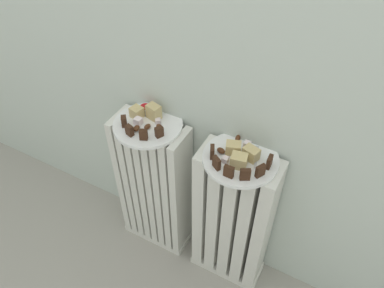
% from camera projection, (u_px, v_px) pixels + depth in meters
% --- Properties ---
extents(radiator_left, '(0.29, 0.13, 0.65)m').
position_uv_depth(radiator_left, '(155.00, 187.00, 1.50)').
color(radiator_left, silver).
rests_on(radiator_left, ground_plane).
extents(radiator_right, '(0.29, 0.13, 0.65)m').
position_uv_depth(radiator_right, '(232.00, 221.00, 1.38)').
color(radiator_right, silver).
rests_on(radiator_right, ground_plane).
extents(plate_left, '(0.24, 0.24, 0.01)m').
position_uv_depth(plate_left, '(148.00, 125.00, 1.27)').
color(plate_left, white).
rests_on(plate_left, radiator_left).
extents(plate_right, '(0.24, 0.24, 0.01)m').
position_uv_depth(plate_right, '(241.00, 159.00, 1.15)').
color(plate_right, white).
rests_on(plate_right, radiator_right).
extents(dark_cake_slice_left_0, '(0.03, 0.03, 0.04)m').
position_uv_depth(dark_cake_slice_left_0, '(124.00, 121.00, 1.24)').
color(dark_cake_slice_left_0, '#382114').
rests_on(dark_cake_slice_left_0, plate_left).
extents(dark_cake_slice_left_1, '(0.03, 0.02, 0.04)m').
position_uv_depth(dark_cake_slice_left_1, '(130.00, 130.00, 1.21)').
color(dark_cake_slice_left_1, '#382114').
rests_on(dark_cake_slice_left_1, plate_left).
extents(dark_cake_slice_left_2, '(0.03, 0.03, 0.04)m').
position_uv_depth(dark_cake_slice_left_2, '(143.00, 135.00, 1.19)').
color(dark_cake_slice_left_2, '#382114').
rests_on(dark_cake_slice_left_2, plate_left).
extents(dark_cake_slice_left_3, '(0.03, 0.03, 0.04)m').
position_uv_depth(dark_cake_slice_left_3, '(159.00, 132.00, 1.20)').
color(dark_cake_slice_left_3, '#382114').
rests_on(dark_cake_slice_left_3, plate_left).
extents(marble_cake_slice_left_0, '(0.05, 0.04, 0.04)m').
position_uv_depth(marble_cake_slice_left_0, '(137.00, 112.00, 1.28)').
color(marble_cake_slice_left_0, tan).
rests_on(marble_cake_slice_left_0, plate_left).
extents(marble_cake_slice_left_1, '(0.05, 0.04, 0.05)m').
position_uv_depth(marble_cake_slice_left_1, '(154.00, 112.00, 1.27)').
color(marble_cake_slice_left_1, tan).
rests_on(marble_cake_slice_left_1, plate_left).
extents(turkish_delight_left_0, '(0.03, 0.03, 0.02)m').
position_uv_depth(turkish_delight_left_0, '(158.00, 121.00, 1.26)').
color(turkish_delight_left_0, white).
rests_on(turkish_delight_left_0, plate_left).
extents(turkish_delight_left_1, '(0.02, 0.02, 0.02)m').
position_uv_depth(turkish_delight_left_1, '(138.00, 121.00, 1.25)').
color(turkish_delight_left_1, white).
rests_on(turkish_delight_left_1, plate_left).
extents(medjool_date_left_0, '(0.02, 0.03, 0.02)m').
position_uv_depth(medjool_date_left_0, '(137.00, 128.00, 1.23)').
color(medjool_date_left_0, '#4C2814').
rests_on(medjool_date_left_0, plate_left).
extents(medjool_date_left_1, '(0.03, 0.03, 0.02)m').
position_uv_depth(medjool_date_left_1, '(159.00, 127.00, 1.24)').
color(medjool_date_left_1, '#4C2814').
rests_on(medjool_date_left_1, plate_left).
extents(medjool_date_left_2, '(0.02, 0.03, 0.02)m').
position_uv_depth(medjool_date_left_2, '(147.00, 127.00, 1.24)').
color(medjool_date_left_2, '#4C2814').
rests_on(medjool_date_left_2, plate_left).
extents(jam_bowl_left, '(0.05, 0.05, 0.02)m').
position_uv_depth(jam_bowl_left, '(145.00, 109.00, 1.30)').
color(jam_bowl_left, white).
rests_on(jam_bowl_left, plate_left).
extents(dark_cake_slice_right_0, '(0.02, 0.03, 0.04)m').
position_uv_depth(dark_cake_slice_right_0, '(212.00, 152.00, 1.13)').
color(dark_cake_slice_right_0, '#382114').
rests_on(dark_cake_slice_right_0, plate_right).
extents(dark_cake_slice_right_1, '(0.03, 0.03, 0.04)m').
position_uv_depth(dark_cake_slice_right_1, '(217.00, 163.00, 1.10)').
color(dark_cake_slice_right_1, '#382114').
rests_on(dark_cake_slice_right_1, plate_right).
extents(dark_cake_slice_right_2, '(0.03, 0.01, 0.04)m').
position_uv_depth(dark_cake_slice_right_2, '(229.00, 172.00, 1.08)').
color(dark_cake_slice_right_2, '#382114').
rests_on(dark_cake_slice_right_2, plate_right).
extents(dark_cake_slice_right_3, '(0.03, 0.03, 0.04)m').
position_uv_depth(dark_cake_slice_right_3, '(245.00, 175.00, 1.07)').
color(dark_cake_slice_right_3, '#382114').
rests_on(dark_cake_slice_right_3, plate_right).
extents(dark_cake_slice_right_4, '(0.03, 0.03, 0.04)m').
position_uv_depth(dark_cake_slice_right_4, '(260.00, 171.00, 1.08)').
color(dark_cake_slice_right_4, '#382114').
rests_on(dark_cake_slice_right_4, plate_right).
extents(dark_cake_slice_right_5, '(0.01, 0.03, 0.04)m').
position_uv_depth(dark_cake_slice_right_5, '(269.00, 162.00, 1.10)').
color(dark_cake_slice_right_5, '#382114').
rests_on(dark_cake_slice_right_5, plate_right).
extents(marble_cake_slice_right_0, '(0.06, 0.05, 0.04)m').
position_uv_depth(marble_cake_slice_right_0, '(233.00, 148.00, 1.15)').
color(marble_cake_slice_right_0, tan).
rests_on(marble_cake_slice_right_0, plate_right).
extents(marble_cake_slice_right_1, '(0.05, 0.05, 0.04)m').
position_uv_depth(marble_cake_slice_right_1, '(251.00, 154.00, 1.13)').
color(marble_cake_slice_right_1, tan).
rests_on(marble_cake_slice_right_1, plate_right).
extents(marble_cake_slice_right_2, '(0.05, 0.05, 0.04)m').
position_uv_depth(marble_cake_slice_right_2, '(239.00, 161.00, 1.11)').
color(marble_cake_slice_right_2, tan).
rests_on(marble_cake_slice_right_2, plate_right).
extents(turkish_delight_right_0, '(0.02, 0.02, 0.02)m').
position_uv_depth(turkish_delight_right_0, '(247.00, 145.00, 1.17)').
color(turkish_delight_right_0, white).
rests_on(turkish_delight_right_0, plate_right).
extents(turkish_delight_right_1, '(0.02, 0.02, 0.02)m').
position_uv_depth(turkish_delight_right_1, '(225.00, 160.00, 1.13)').
color(turkish_delight_right_1, white).
rests_on(turkish_delight_right_1, plate_right).
extents(medjool_date_right_0, '(0.02, 0.03, 0.02)m').
position_uv_depth(medjool_date_right_0, '(238.00, 138.00, 1.20)').
color(medjool_date_right_0, '#4C2814').
rests_on(medjool_date_right_0, plate_right).
extents(medjool_date_right_1, '(0.03, 0.03, 0.02)m').
position_uv_depth(medjool_date_right_1, '(221.00, 151.00, 1.16)').
color(medjool_date_right_1, '#4C2814').
rests_on(medjool_date_right_1, plate_right).
extents(fork, '(0.05, 0.09, 0.00)m').
position_uv_depth(fork, '(255.00, 155.00, 1.15)').
color(fork, '#B7B7BC').
rests_on(fork, plate_right).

